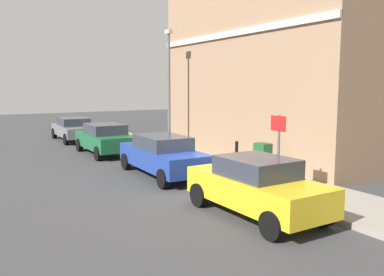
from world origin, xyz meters
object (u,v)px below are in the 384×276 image
(car_yellow, at_px, (256,186))
(car_blue, at_px, (163,155))
(lamppost, at_px, (169,85))
(car_green, at_px, (105,138))
(car_grey, at_px, (74,129))
(street_sign, at_px, (278,142))
(bollard_near_cabinet, at_px, (237,153))
(utility_cabinet, at_px, (263,161))

(car_yellow, height_order, car_blue, car_yellow)
(lamppost, bearing_deg, car_green, 153.52)
(car_grey, xyz_separation_m, street_sign, (1.65, -15.70, 0.94))
(car_green, height_order, bollard_near_cabinet, car_green)
(car_green, distance_m, car_grey, 5.66)
(car_green, xyz_separation_m, car_grey, (0.02, 5.66, -0.05))
(utility_cabinet, distance_m, lamppost, 7.14)
(car_blue, xyz_separation_m, car_green, (-0.23, 5.59, -0.01))
(bollard_near_cabinet, relative_size, street_sign, 0.45)
(bollard_near_cabinet, xyz_separation_m, street_sign, (-1.31, -3.63, 0.96))
(car_grey, distance_m, utility_cabinet, 13.97)
(car_green, bearing_deg, lamppost, -116.29)
(car_yellow, distance_m, car_blue, 5.30)
(car_yellow, bearing_deg, street_sign, -61.06)
(car_blue, xyz_separation_m, bollard_near_cabinet, (2.74, -0.81, -0.07))
(car_grey, distance_m, lamppost, 7.97)
(bollard_near_cabinet, height_order, lamppost, lamppost)
(car_green, height_order, car_grey, car_green)
(car_green, distance_m, bollard_near_cabinet, 7.06)
(car_green, bearing_deg, street_sign, -170.40)
(utility_cabinet, distance_m, street_sign, 2.56)
(car_blue, bearing_deg, lamppost, -29.03)
(car_green, distance_m, street_sign, 10.22)
(car_yellow, height_order, car_grey, car_yellow)
(utility_cabinet, relative_size, bollard_near_cabinet, 1.11)
(bollard_near_cabinet, bearing_deg, utility_cabinet, -93.57)
(car_yellow, distance_m, car_green, 10.89)
(car_green, bearing_deg, car_blue, -177.41)
(car_yellow, relative_size, bollard_near_cabinet, 3.81)
(car_green, distance_m, utility_cabinet, 8.51)
(car_green, bearing_deg, car_grey, 0.02)
(car_grey, bearing_deg, lamppost, -157.68)
(car_green, relative_size, utility_cabinet, 3.56)
(car_yellow, bearing_deg, utility_cabinet, -43.82)
(bollard_near_cabinet, bearing_deg, street_sign, -109.79)
(car_yellow, height_order, bollard_near_cabinet, car_yellow)
(car_yellow, height_order, lamppost, lamppost)
(car_blue, bearing_deg, bollard_near_cabinet, -104.85)
(car_grey, xyz_separation_m, bollard_near_cabinet, (2.95, -12.07, -0.01))
(utility_cabinet, distance_m, bollard_near_cabinet, 1.61)
(utility_cabinet, bearing_deg, car_grey, 101.79)
(car_grey, height_order, utility_cabinet, car_grey)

